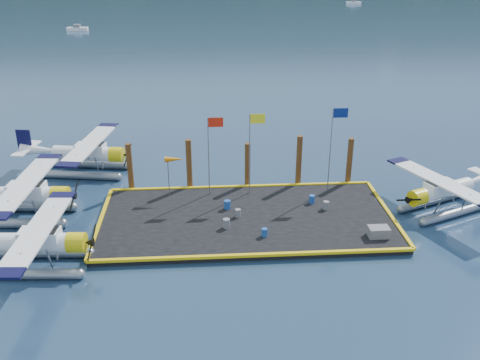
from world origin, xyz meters
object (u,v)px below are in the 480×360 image
object	(u,v)px
drum_0	(238,213)
drum_2	(326,205)
crate	(379,232)
flagpole_yellow	(252,142)
drum_5	(227,205)
drum_1	(264,232)
flagpole_blue	(334,138)
drum_4	(312,199)
piling_3	(299,162)
seaplane_c	(87,156)
piling_4	(349,163)
seaplane_b	(22,198)
windsock	(174,160)
drum_3	(226,223)
piling_1	(189,166)
flagpole_red	(211,144)
seaplane_d	(442,193)
seaplane_a	(34,245)
piling_0	(130,168)
piling_2	(248,167)

from	to	relation	value
drum_0	drum_2	distance (m)	6.36
crate	flagpole_yellow	size ratio (longest dim) A/B	0.21
drum_2	drum_5	xyz separation A→B (m)	(-6.99, 0.55, 0.02)
drum_1	flagpole_blue	bearing A→B (deg)	48.66
drum_4	piling_3	bearing A→B (deg)	96.40
piling_3	drum_2	bearing A→B (deg)	-75.43
seaplane_c	piling_4	bearing A→B (deg)	88.72
seaplane_b	windsock	distance (m)	10.79
drum_3	flagpole_yellow	distance (m)	6.85
piling_3	drum_4	bearing A→B (deg)	-83.60
drum_0	piling_1	bearing A→B (deg)	122.30
flagpole_yellow	piling_4	xyz separation A→B (m)	(7.80, 1.60, -2.51)
drum_5	piling_3	distance (m)	7.23
drum_0	drum_1	size ratio (longest dim) A/B	1.03
drum_1	flagpole_red	size ratio (longest dim) A/B	0.09
drum_0	flagpole_blue	size ratio (longest dim) A/B	0.09
drum_2	seaplane_d	bearing A→B (deg)	-1.05
drum_3	windsock	world-z (taller)	windsock
seaplane_a	seaplane_c	distance (m)	14.24
seaplane_b	crate	size ratio (longest dim) A/B	8.08
seaplane_d	piling_1	bearing A→B (deg)	52.21
drum_1	drum_4	distance (m)	6.06
windsock	piling_0	bearing A→B (deg)	155.27
piling_3	seaplane_b	bearing A→B (deg)	-168.81
seaplane_a	drum_5	xyz separation A→B (m)	(11.61, 6.13, -0.83)
seaplane_b	flagpole_blue	bearing A→B (deg)	100.42
seaplane_c	crate	bearing A→B (deg)	68.11
piling_0	piling_2	xyz separation A→B (m)	(9.00, 0.00, -0.10)
piling_4	drum_5	bearing A→B (deg)	-157.23
drum_0	seaplane_c	bearing A→B (deg)	141.95
seaplane_b	flagpole_yellow	bearing A→B (deg)	102.64
seaplane_a	flagpole_red	size ratio (longest dim) A/B	1.67
drum_3	piling_4	bearing A→B (deg)	34.62
seaplane_a	windsock	bearing A→B (deg)	141.58
piling_0	piling_1	world-z (taller)	piling_1
drum_2	drum_4	bearing A→B (deg)	126.95
flagpole_red	piling_4	world-z (taller)	flagpole_red
seaplane_a	drum_0	xyz separation A→B (m)	(12.28, 4.87, -0.86)
flagpole_yellow	piling_3	size ratio (longest dim) A/B	1.44
flagpole_red	piling_3	size ratio (longest dim) A/B	1.40
drum_3	crate	world-z (taller)	crate
seaplane_d	crate	bearing A→B (deg)	101.08
drum_0	piling_3	bearing A→B (deg)	46.42
drum_1	piling_2	world-z (taller)	piling_2
drum_5	flagpole_red	distance (m)	4.56
seaplane_a	crate	xyz separation A→B (m)	(21.14, 1.55, -0.81)
drum_1	crate	xyz separation A→B (m)	(7.33, -0.53, 0.06)
drum_3	seaplane_b	bearing A→B (deg)	168.13
seaplane_c	piling_1	bearing A→B (deg)	74.45
flagpole_blue	piling_0	bearing A→B (deg)	173.99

